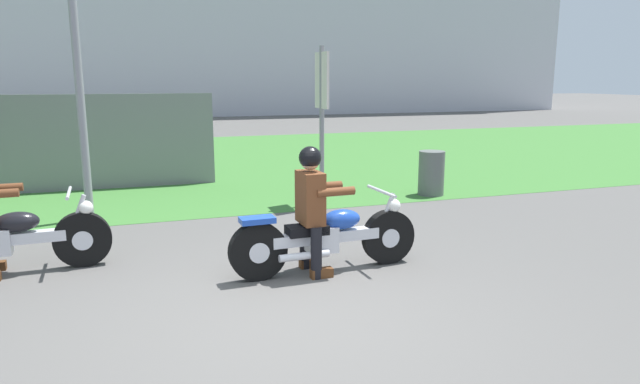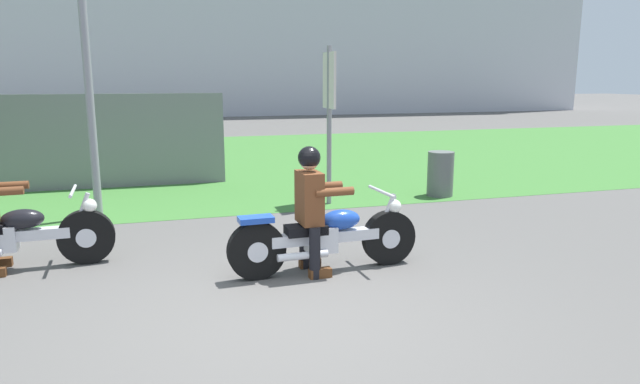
% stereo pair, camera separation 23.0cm
% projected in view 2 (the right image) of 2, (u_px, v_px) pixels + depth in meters
% --- Properties ---
extents(ground, '(120.00, 120.00, 0.00)m').
position_uv_depth(ground, '(285.00, 319.00, 4.96)').
color(ground, '#565451').
extents(grass_verge, '(60.00, 12.00, 0.01)m').
position_uv_depth(grass_verge, '(196.00, 162.00, 14.25)').
color(grass_verge, '#3D7533').
rests_on(grass_verge, ground).
extents(motorcycle_lead, '(2.15, 0.66, 0.87)m').
position_uv_depth(motorcycle_lead, '(326.00, 237.00, 6.11)').
color(motorcycle_lead, black).
rests_on(motorcycle_lead, ground).
extents(rider_lead, '(0.56, 0.48, 1.39)m').
position_uv_depth(rider_lead, '(311.00, 200.00, 5.98)').
color(rider_lead, black).
rests_on(rider_lead, ground).
extents(motorcycle_follow, '(2.25, 0.66, 0.87)m').
position_uv_depth(motorcycle_follow, '(7.00, 237.00, 6.13)').
color(motorcycle_follow, black).
rests_on(motorcycle_follow, ground).
extents(trash_can, '(0.46, 0.46, 0.80)m').
position_uv_depth(trash_can, '(440.00, 174.00, 10.07)').
color(trash_can, '#595E5B').
rests_on(trash_can, ground).
extents(sign_banner, '(0.08, 0.60, 2.60)m').
position_uv_depth(sign_banner, '(329.00, 101.00, 9.16)').
color(sign_banner, gray).
rests_on(sign_banner, ground).
extents(fence_segment, '(7.00, 0.06, 1.80)m').
position_uv_depth(fence_segment, '(34.00, 144.00, 10.37)').
color(fence_segment, slate).
rests_on(fence_segment, ground).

